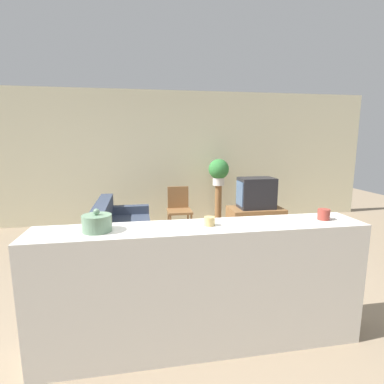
# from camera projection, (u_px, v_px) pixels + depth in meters

# --- Properties ---
(ground_plane) EXTENTS (14.00, 14.00, 0.00)m
(ground_plane) POSITION_uv_depth(u_px,v_px,m) (191.00, 307.00, 3.13)
(ground_plane) COLOR gray
(wall_back) EXTENTS (9.00, 0.06, 2.70)m
(wall_back) POSITION_uv_depth(u_px,v_px,m) (163.00, 158.00, 6.22)
(wall_back) COLOR beige
(wall_back) RESTS_ON ground_plane
(couch) EXTENTS (0.82, 1.66, 0.78)m
(couch) POSITION_uv_depth(u_px,v_px,m) (121.00, 235.00, 4.62)
(couch) COLOR #384256
(couch) RESTS_ON ground_plane
(tv_stand) EXTENTS (0.93, 0.55, 0.54)m
(tv_stand) POSITION_uv_depth(u_px,v_px,m) (255.00, 223.00, 5.30)
(tv_stand) COLOR olive
(tv_stand) RESTS_ON ground_plane
(television) EXTENTS (0.62, 0.40, 0.53)m
(television) POSITION_uv_depth(u_px,v_px,m) (256.00, 193.00, 5.20)
(television) COLOR #232328
(television) RESTS_ON tv_stand
(wooden_chair) EXTENTS (0.44, 0.44, 0.85)m
(wooden_chair) POSITION_uv_depth(u_px,v_px,m) (179.00, 207.00, 5.59)
(wooden_chair) COLOR olive
(wooden_chair) RESTS_ON ground_plane
(plant_stand) EXTENTS (0.13, 0.13, 0.82)m
(plant_stand) POSITION_uv_depth(u_px,v_px,m) (218.00, 205.00, 6.09)
(plant_stand) COLOR olive
(plant_stand) RESTS_ON ground_plane
(potted_plant) EXTENTS (0.41, 0.41, 0.53)m
(potted_plant) POSITION_uv_depth(u_px,v_px,m) (219.00, 170.00, 5.96)
(potted_plant) COLOR white
(potted_plant) RESTS_ON plant_stand
(foreground_counter) EXTENTS (2.69, 0.44, 1.05)m
(foreground_counter) POSITION_uv_depth(u_px,v_px,m) (202.00, 287.00, 2.48)
(foreground_counter) COLOR silver
(foreground_counter) RESTS_ON ground_plane
(decorative_bowl) EXTENTS (0.22, 0.22, 0.17)m
(decorative_bowl) POSITION_uv_depth(u_px,v_px,m) (97.00, 223.00, 2.24)
(decorative_bowl) COLOR gray
(decorative_bowl) RESTS_ON foreground_counter
(candle_jar) EXTENTS (0.09, 0.09, 0.07)m
(candle_jar) POSITION_uv_depth(u_px,v_px,m) (209.00, 221.00, 2.39)
(candle_jar) COLOR tan
(candle_jar) RESTS_ON foreground_counter
(coffee_tin) EXTENTS (0.10, 0.10, 0.09)m
(coffee_tin) POSITION_uv_depth(u_px,v_px,m) (324.00, 214.00, 2.56)
(coffee_tin) COLOR #99382D
(coffee_tin) RESTS_ON foreground_counter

